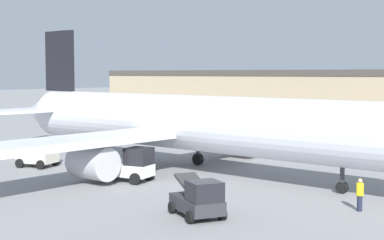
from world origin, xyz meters
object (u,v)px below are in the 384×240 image
ground_crew_worker (360,194)px  belt_loader_truck (199,199)px  pushback_tug (131,166)px  airplane (182,123)px  baggage_tug (40,153)px

ground_crew_worker → belt_loader_truck: 8.40m
belt_loader_truck → pushback_tug: 10.63m
airplane → belt_loader_truck: bearing=-44.8°
belt_loader_truck → pushback_tug: (-9.71, 4.34, 0.12)m
ground_crew_worker → pushback_tug: bearing=111.0°
airplane → belt_loader_truck: airplane is taller
pushback_tug → ground_crew_worker: bearing=-7.4°
airplane → ground_crew_worker: 16.03m
ground_crew_worker → belt_loader_truck: (-5.24, -6.57, 0.02)m
airplane → ground_crew_worker: (15.47, -3.34, -2.53)m
ground_crew_worker → belt_loader_truck: belt_loader_truck is taller
airplane → baggage_tug: size_ratio=12.80×
ground_crew_worker → baggage_tug: 24.63m
baggage_tug → belt_loader_truck: (19.24, -3.82, -0.13)m
baggage_tug → belt_loader_truck: 19.62m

